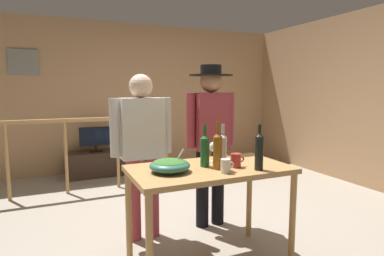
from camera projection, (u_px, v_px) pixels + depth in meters
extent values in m
plane|color=#9E9384|center=(195.00, 224.00, 3.35)|extent=(7.31, 7.31, 0.00)
cube|color=tan|center=(133.00, 97.00, 5.65)|extent=(5.62, 0.10, 2.54)
cube|color=tan|center=(335.00, 98.00, 5.06)|extent=(0.10, 4.05, 2.54)
cube|color=gray|center=(23.00, 62.00, 4.85)|extent=(0.42, 0.03, 0.39)
cylinder|color=#B2844C|center=(7.00, 163.00, 3.99)|extent=(0.04, 0.04, 0.97)
cylinder|color=#B2844C|center=(66.00, 158.00, 4.27)|extent=(0.04, 0.04, 0.97)
cylinder|color=#B2844C|center=(118.00, 154.00, 4.54)|extent=(0.04, 0.04, 0.97)
cylinder|color=#B2844C|center=(164.00, 150.00, 4.82)|extent=(0.04, 0.04, 0.97)
cube|color=#B2844C|center=(64.00, 121.00, 4.20)|extent=(2.84, 0.07, 0.05)
cube|color=#B2844C|center=(164.00, 147.00, 4.81)|extent=(0.10, 0.10, 1.07)
cube|color=#38281E|center=(96.00, 164.00, 5.18)|extent=(0.90, 0.40, 0.40)
cube|color=black|center=(96.00, 151.00, 5.16)|extent=(0.20, 0.12, 0.02)
cylinder|color=black|center=(96.00, 148.00, 5.15)|extent=(0.03, 0.03, 0.08)
cube|color=black|center=(96.00, 136.00, 5.10)|extent=(0.50, 0.06, 0.30)
cube|color=black|center=(96.00, 137.00, 5.07)|extent=(0.46, 0.01, 0.27)
cube|color=#B2844C|center=(210.00, 169.00, 2.48)|extent=(1.24, 0.68, 0.04)
cylinder|color=#B2844C|center=(150.00, 251.00, 2.03)|extent=(0.05, 0.05, 0.77)
cylinder|color=#B2844C|center=(292.00, 221.00, 2.49)|extent=(0.05, 0.05, 0.77)
cylinder|color=#B2844C|center=(129.00, 217.00, 2.57)|extent=(0.05, 0.05, 0.77)
cylinder|color=#B2844C|center=(249.00, 197.00, 3.03)|extent=(0.05, 0.05, 0.77)
ellipsoid|color=#337060|center=(170.00, 166.00, 2.33)|extent=(0.30, 0.30, 0.09)
ellipsoid|color=#38702D|center=(170.00, 162.00, 2.32)|extent=(0.25, 0.25, 0.04)
cylinder|color=silver|center=(177.00, 159.00, 2.34)|extent=(0.11, 0.01, 0.15)
cylinder|color=silver|center=(213.00, 161.00, 2.65)|extent=(0.07, 0.07, 0.01)
cylinder|color=silver|center=(214.00, 156.00, 2.64)|extent=(0.01, 0.01, 0.09)
ellipsoid|color=silver|center=(214.00, 147.00, 2.63)|extent=(0.08, 0.08, 0.08)
cylinder|color=#1E5628|center=(205.00, 152.00, 2.48)|extent=(0.07, 0.07, 0.22)
cone|color=#1E5628|center=(205.00, 136.00, 2.46)|extent=(0.07, 0.07, 0.03)
cylinder|color=#1E5628|center=(205.00, 129.00, 2.46)|extent=(0.03, 0.03, 0.08)
cylinder|color=brown|center=(218.00, 153.00, 2.40)|extent=(0.07, 0.07, 0.25)
cone|color=brown|center=(218.00, 135.00, 2.38)|extent=(0.07, 0.07, 0.03)
cylinder|color=brown|center=(218.00, 127.00, 2.37)|extent=(0.03, 0.03, 0.09)
cylinder|color=black|center=(259.00, 153.00, 2.37)|extent=(0.06, 0.06, 0.25)
cone|color=black|center=(260.00, 135.00, 2.35)|extent=(0.06, 0.06, 0.03)
cylinder|color=black|center=(260.00, 129.00, 2.35)|extent=(0.02, 0.02, 0.06)
cylinder|color=silver|center=(223.00, 151.00, 2.54)|extent=(0.06, 0.06, 0.22)
cone|color=silver|center=(223.00, 135.00, 2.53)|extent=(0.06, 0.06, 0.03)
cylinder|color=silver|center=(223.00, 129.00, 2.52)|extent=(0.02, 0.02, 0.08)
cylinder|color=white|center=(225.00, 166.00, 2.29)|extent=(0.07, 0.07, 0.10)
torus|color=white|center=(231.00, 165.00, 2.31)|extent=(0.05, 0.01, 0.05)
cylinder|color=#B7332D|center=(236.00, 160.00, 2.46)|extent=(0.08, 0.08, 0.11)
torus|color=#B7332D|center=(242.00, 159.00, 2.48)|extent=(0.05, 0.01, 0.05)
cylinder|color=#9E3842|center=(152.00, 197.00, 3.04)|extent=(0.13, 0.13, 0.78)
cylinder|color=#9E3842|center=(134.00, 199.00, 2.97)|extent=(0.13, 0.13, 0.78)
cube|color=beige|center=(142.00, 128.00, 2.92)|extent=(0.39, 0.22, 0.55)
cylinder|color=beige|center=(167.00, 125.00, 3.02)|extent=(0.09, 0.09, 0.53)
cylinder|color=beige|center=(115.00, 128.00, 2.82)|extent=(0.09, 0.09, 0.53)
sphere|color=beige|center=(141.00, 86.00, 2.88)|extent=(0.21, 0.21, 0.21)
cylinder|color=black|center=(218.00, 186.00, 3.33)|extent=(0.13, 0.13, 0.81)
cylinder|color=black|center=(202.00, 188.00, 3.25)|extent=(0.13, 0.13, 0.81)
cube|color=#9E3842|center=(211.00, 121.00, 3.21)|extent=(0.34, 0.22, 0.57)
cylinder|color=#9E3842|center=(230.00, 119.00, 3.29)|extent=(0.09, 0.09, 0.54)
cylinder|color=#9E3842|center=(190.00, 121.00, 3.11)|extent=(0.09, 0.09, 0.54)
sphere|color=tan|center=(211.00, 81.00, 3.16)|extent=(0.22, 0.22, 0.22)
cylinder|color=black|center=(211.00, 75.00, 3.15)|extent=(0.44, 0.44, 0.01)
cylinder|color=black|center=(211.00, 70.00, 3.14)|extent=(0.21, 0.21, 0.10)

